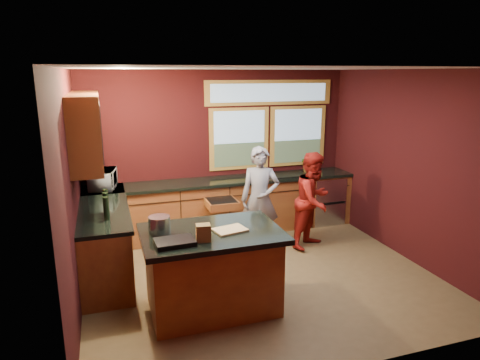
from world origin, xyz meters
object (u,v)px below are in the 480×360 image
stock_pot (159,224)px  cutting_board (230,230)px  person_red (313,200)px  person_grey (260,199)px  island (212,270)px

stock_pot → cutting_board: bearing=-14.9°
stock_pot → person_red: bearing=24.8°
person_grey → cutting_board: 1.76m
person_grey → stock_pot: person_grey is taller
person_red → person_grey: bearing=138.1°
cutting_board → island: bearing=166.0°
island → person_grey: person_grey is taller
person_red → stock_pot: (-2.49, -1.15, 0.29)m
cutting_board → stock_pot: bearing=165.1°
island → cutting_board: size_ratio=4.43×
person_grey → person_red: bearing=11.7°
person_red → cutting_board: (-1.74, -1.35, 0.21)m
cutting_board → stock_pot: size_ratio=1.46×
person_red → island: bearing=-178.1°
island → cutting_board: cutting_board is taller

